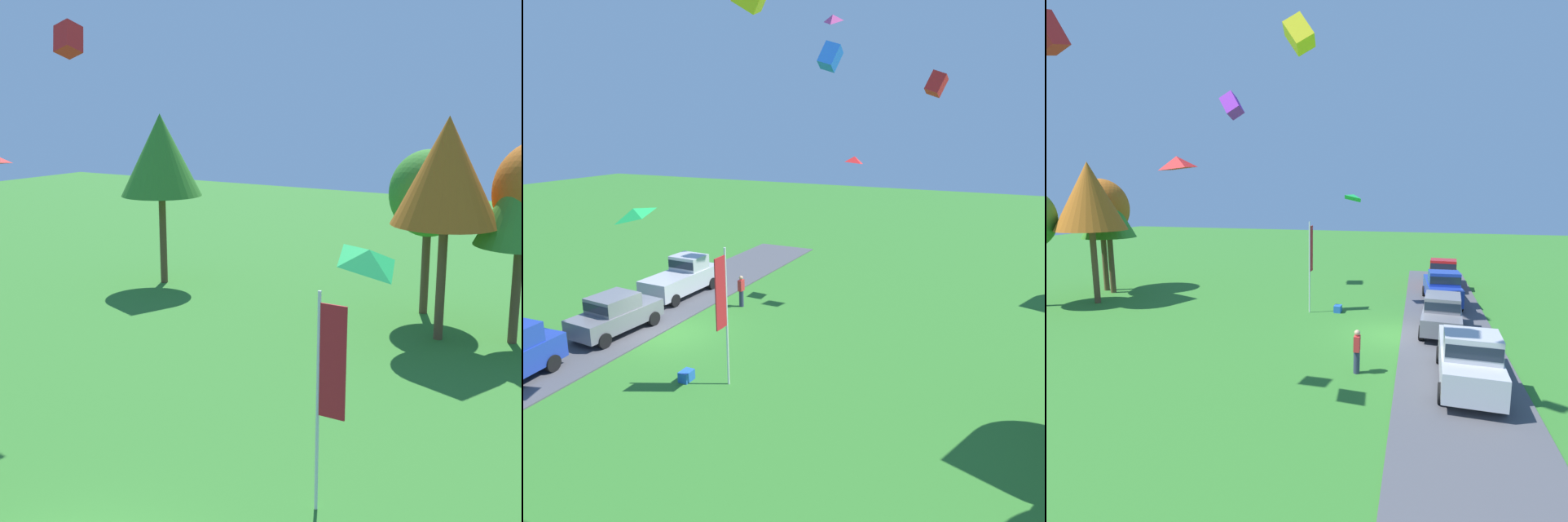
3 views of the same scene
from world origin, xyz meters
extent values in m
plane|color=#337528|center=(0.00, 0.00, 0.00)|extent=(120.00, 120.00, 0.00)
cube|color=#4C4C51|center=(0.00, -2.66, 0.03)|extent=(36.00, 4.40, 0.06)
cube|color=#B7B7BC|center=(-4.63, -2.94, 0.90)|extent=(5.05, 2.03, 1.00)
cube|color=#B7B7BC|center=(-5.43, -2.92, 1.80)|extent=(1.55, 1.80, 0.80)
cube|color=#19232D|center=(-5.43, -2.92, 1.80)|extent=(1.58, 1.76, 0.44)
cylinder|color=black|center=(-6.35, -3.80, 0.40)|extent=(0.69, 0.26, 0.68)
cylinder|color=black|center=(-6.30, -1.99, 0.40)|extent=(0.69, 0.26, 0.68)
cylinder|color=black|center=(-2.95, -3.89, 0.40)|extent=(0.69, 0.26, 0.68)
cylinder|color=black|center=(-2.91, -2.08, 0.40)|extent=(0.69, 0.26, 0.68)
cube|color=slate|center=(1.06, -2.35, 0.80)|extent=(4.51, 2.10, 0.80)
cube|color=slate|center=(1.16, -2.36, 1.55)|extent=(2.11, 1.78, 0.70)
cube|color=#19232D|center=(1.16, -2.36, 1.55)|extent=(2.15, 1.75, 0.38)
cylinder|color=black|center=(-0.49, -3.10, 0.40)|extent=(0.70, 0.29, 0.68)
cylinder|color=black|center=(-0.37, -1.39, 0.40)|extent=(0.70, 0.29, 0.68)
cylinder|color=black|center=(2.50, -3.31, 0.40)|extent=(0.70, 0.29, 0.68)
cylinder|color=black|center=(2.62, -1.60, 0.40)|extent=(0.70, 0.29, 0.68)
cube|color=#1E389E|center=(6.86, -2.63, 0.90)|extent=(5.10, 2.19, 1.00)
cube|color=#1E389E|center=(6.06, -2.67, 1.80)|extent=(1.60, 1.85, 0.80)
cube|color=#19232D|center=(6.06, -2.67, 1.80)|extent=(1.63, 1.81, 0.44)
cylinder|color=black|center=(5.21, -3.63, 0.40)|extent=(0.69, 0.28, 0.68)
cylinder|color=black|center=(5.11, -1.83, 0.40)|extent=(0.69, 0.28, 0.68)
cylinder|color=black|center=(8.61, -3.43, 0.40)|extent=(0.69, 0.28, 0.68)
cylinder|color=black|center=(8.50, -1.63, 0.40)|extent=(0.69, 0.28, 0.68)
cube|color=red|center=(11.81, -2.95, 0.90)|extent=(5.11, 2.21, 1.00)
cube|color=red|center=(11.02, -2.90, 1.80)|extent=(1.61, 1.85, 0.80)
cube|color=#19232D|center=(11.02, -2.90, 1.80)|extent=(1.63, 1.82, 0.44)
cylinder|color=black|center=(10.06, -3.74, 0.40)|extent=(0.69, 0.28, 0.68)
cylinder|color=black|center=(10.17, -1.94, 0.40)|extent=(0.69, 0.28, 0.68)
cylinder|color=black|center=(13.46, -3.95, 0.40)|extent=(0.69, 0.28, 0.68)
cylinder|color=black|center=(13.57, -2.15, 0.40)|extent=(0.69, 0.28, 0.68)
cylinder|color=#2D334C|center=(-4.62, 1.00, 0.44)|extent=(0.24, 0.24, 0.88)
cube|color=red|center=(-4.62, 1.00, 1.18)|extent=(0.36, 0.22, 0.60)
sphere|color=tan|center=(-4.62, 1.00, 1.60)|extent=(0.22, 0.22, 0.22)
cylinder|color=brown|center=(1.40, 18.37, 2.30)|extent=(0.36, 0.36, 4.61)
cone|color=#B25B19|center=(1.40, 18.37, 6.68)|extent=(4.14, 4.14, 4.14)
cylinder|color=brown|center=(4.04, 19.43, 1.94)|extent=(0.36, 0.36, 3.88)
cone|color=#387F28|center=(4.04, 19.43, 5.63)|extent=(3.49, 3.49, 3.49)
cylinder|color=brown|center=(4.53, 20.41, 2.08)|extent=(0.36, 0.36, 4.15)
ellipsoid|color=#B25B19|center=(4.53, 20.41, 5.84)|extent=(3.74, 3.74, 4.11)
cylinder|color=silver|center=(2.88, 4.86, 2.63)|extent=(0.08, 0.08, 5.27)
cube|color=red|center=(3.23, 4.86, 3.69)|extent=(0.64, 0.04, 2.63)
cube|color=blue|center=(3.35, 3.28, 0.20)|extent=(0.56, 0.40, 0.40)
cube|color=purple|center=(7.97, 11.84, 12.93)|extent=(1.46, 1.61, 1.94)
cube|color=yellow|center=(0.12, 4.63, 14.06)|extent=(1.37, 1.66, 1.82)
pyramid|color=red|center=(-8.79, 5.67, 7.62)|extent=(1.31, 1.32, 0.45)
pyramid|color=green|center=(4.91, 2.71, 6.65)|extent=(1.41, 1.33, 0.57)
camera|label=1|loc=(9.74, -8.84, 9.36)|focal=50.00mm
camera|label=2|loc=(17.47, 14.24, 9.41)|focal=35.00mm
camera|label=3|loc=(-19.25, -1.04, 6.65)|focal=28.00mm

